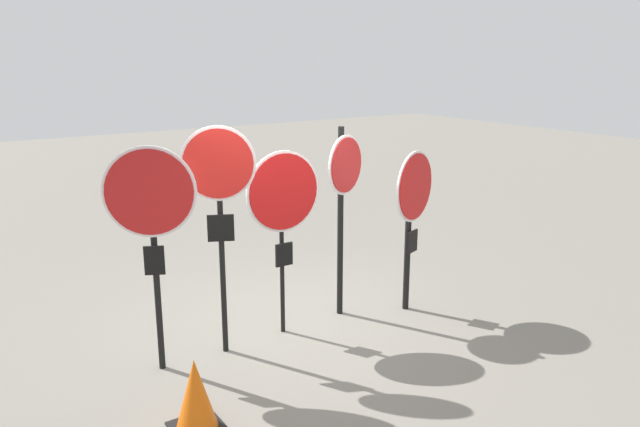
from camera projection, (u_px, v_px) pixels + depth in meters
name	position (u px, v px, depth m)	size (l,w,h in m)	color
ground_plane	(293.00, 331.00, 7.40)	(40.00, 40.00, 0.00)	gray
stop_sign_0	(151.00, 210.00, 6.06)	(0.82, 0.43, 2.35)	black
stop_sign_1	(219.00, 187.00, 6.40)	(0.72, 0.35, 2.50)	black
stop_sign_2	(283.00, 201.00, 6.96)	(0.92, 0.11, 2.17)	black
stop_sign_3	(344.00, 186.00, 7.48)	(0.67, 0.30, 2.36)	black
stop_sign_4	(413.00, 201.00, 7.67)	(0.83, 0.34, 2.06)	black
traffic_cone_0	(196.00, 395.00, 5.40)	(0.44, 0.44, 0.66)	black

